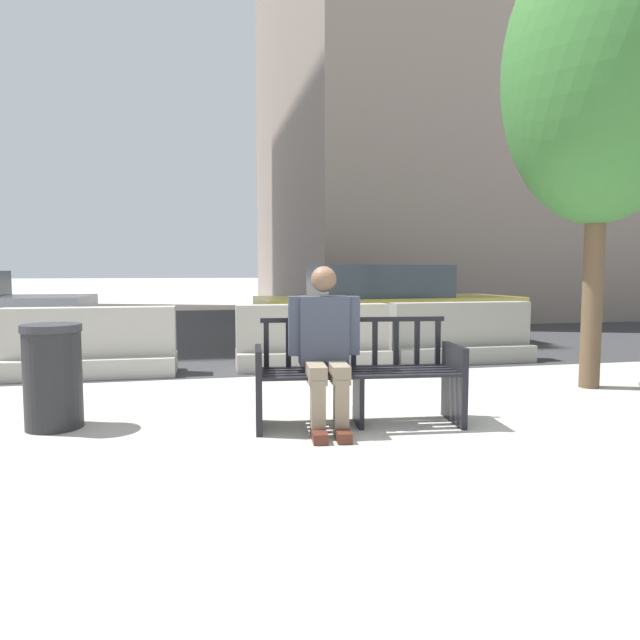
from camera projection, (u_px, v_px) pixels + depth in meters
ground_plane at (398, 435)px, 4.45m from camera, size 200.00×200.00×0.00m
street_asphalt at (266, 327)px, 12.92m from camera, size 120.00×12.00×0.01m
street_bench at (358, 377)px, 4.72m from camera, size 1.73×0.68×0.88m
seated_person at (325, 344)px, 4.61m from camera, size 0.59×0.75×1.31m
jersey_barrier_centre at (313, 342)px, 7.51m from camera, size 2.02×0.75×0.84m
jersey_barrier_left at (91, 348)px, 6.91m from camera, size 2.01×0.71×0.84m
jersey_barrier_right at (460, 338)px, 8.01m from camera, size 2.00×0.69×0.84m
street_tree at (602, 73)px, 5.98m from camera, size 2.04×2.04×4.96m
car_taxi_near at (385, 304)px, 10.14m from camera, size 4.64×2.02×1.38m
trash_bin at (53, 376)px, 4.61m from camera, size 0.47×0.47×0.85m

